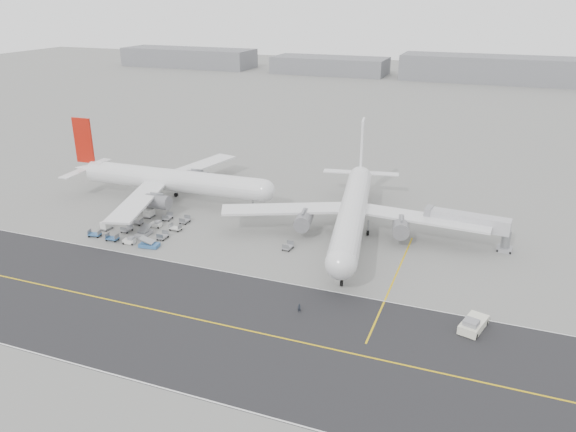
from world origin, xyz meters
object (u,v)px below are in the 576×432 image
at_px(airliner_b, 353,210).
at_px(jet_bridge, 468,223).
at_px(pushback_tug, 473,324).
at_px(ground_crew_a, 299,308).
at_px(airliner_a, 169,180).

bearing_deg(airliner_b, jet_bridge, -0.90).
height_order(airliner_b, pushback_tug, airliner_b).
height_order(jet_bridge, ground_crew_a, jet_bridge).
xyz_separation_m(airliner_a, pushback_tug, (72.26, -31.92, -4.48)).
relative_size(airliner_a, airliner_b, 0.98).
bearing_deg(jet_bridge, ground_crew_a, -116.45).
relative_size(pushback_tug, ground_crew_a, 5.01).
bearing_deg(jet_bridge, airliner_a, -175.22).
xyz_separation_m(airliner_a, ground_crew_a, (46.44, -36.68, -4.60)).
bearing_deg(airliner_b, pushback_tug, -57.34).
bearing_deg(ground_crew_a, airliner_a, 138.46).
height_order(airliner_b, ground_crew_a, airliner_b).
height_order(airliner_a, pushback_tug, airliner_a).
distance_m(jet_bridge, ground_crew_a, 42.82).
relative_size(jet_bridge, ground_crew_a, 11.26).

